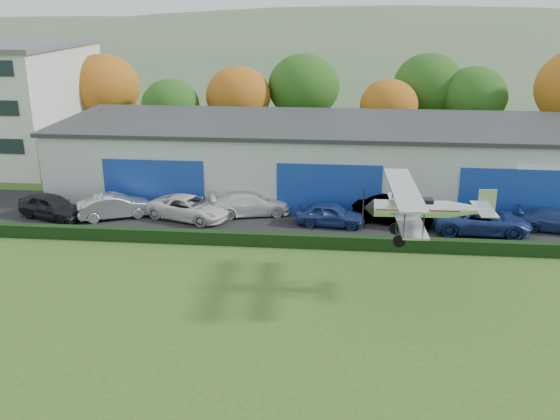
# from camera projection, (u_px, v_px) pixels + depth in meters

# --- Properties ---
(ground) EXTENTS (300.00, 300.00, 0.00)m
(ground) POSITION_uv_depth(u_px,v_px,m) (170.00, 415.00, 22.02)
(ground) COLOR #335C1D
(ground) RESTS_ON ground
(apron) EXTENTS (48.00, 9.00, 0.05)m
(apron) POSITION_uv_depth(u_px,v_px,m) (298.00, 219.00, 41.52)
(apron) COLOR black
(apron) RESTS_ON ground
(hedge) EXTENTS (46.00, 0.60, 0.80)m
(hedge) POSITION_uv_depth(u_px,v_px,m) (292.00, 240.00, 36.88)
(hedge) COLOR black
(hedge) RESTS_ON ground
(hangar) EXTENTS (40.60, 12.60, 5.30)m
(hangar) POSITION_uv_depth(u_px,v_px,m) (331.00, 157.00, 47.07)
(hangar) COLOR #B2B7BC
(hangar) RESTS_ON ground
(tree_belt) EXTENTS (75.70, 13.22, 10.12)m
(tree_belt) POSITION_uv_depth(u_px,v_px,m) (290.00, 93.00, 58.42)
(tree_belt) COLOR #3D2614
(tree_belt) RESTS_ON ground
(distant_hills) EXTENTS (430.00, 196.00, 56.00)m
(distant_hills) POSITION_uv_depth(u_px,v_px,m) (302.00, 111.00, 158.56)
(distant_hills) COLOR #4C6642
(distant_hills) RESTS_ON ground
(car_0) EXTENTS (5.22, 3.57, 1.65)m
(car_0) POSITION_uv_depth(u_px,v_px,m) (52.00, 206.00, 41.42)
(car_0) COLOR black
(car_0) RESTS_ON apron
(car_1) EXTENTS (5.15, 3.58, 1.61)m
(car_1) POSITION_uv_depth(u_px,v_px,m) (115.00, 206.00, 41.54)
(car_1) COLOR silver
(car_1) RESTS_ON apron
(car_2) EXTENTS (6.06, 4.23, 1.54)m
(car_2) POSITION_uv_depth(u_px,v_px,m) (189.00, 208.00, 41.32)
(car_2) COLOR silver
(car_2) RESTS_ON apron
(car_3) EXTENTS (5.77, 3.51, 1.56)m
(car_3) POSITION_uv_depth(u_px,v_px,m) (250.00, 204.00, 42.13)
(car_3) COLOR silver
(car_3) RESTS_ON apron
(car_4) EXTENTS (4.58, 2.19, 1.51)m
(car_4) POSITION_uv_depth(u_px,v_px,m) (330.00, 214.00, 40.13)
(car_4) COLOR navy
(car_4) RESTS_ON apron
(car_5) EXTENTS (5.38, 3.40, 1.67)m
(car_5) POSITION_uv_depth(u_px,v_px,m) (393.00, 211.00, 40.47)
(car_5) COLOR gray
(car_5) RESTS_ON apron
(car_6) EXTENTS (6.08, 3.01, 1.66)m
(car_6) POSITION_uv_depth(u_px,v_px,m) (482.00, 220.00, 38.86)
(car_6) COLOR navy
(car_6) RESTS_ON apron
(car_7) EXTENTS (4.87, 2.76, 1.33)m
(car_7) POSITION_uv_depth(u_px,v_px,m) (556.00, 221.00, 39.23)
(car_7) COLOR navy
(car_7) RESTS_ON apron
(biplane) EXTENTS (6.30, 7.19, 2.70)m
(biplane) POSITION_uv_depth(u_px,v_px,m) (422.00, 207.00, 29.99)
(biplane) COLOR silver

